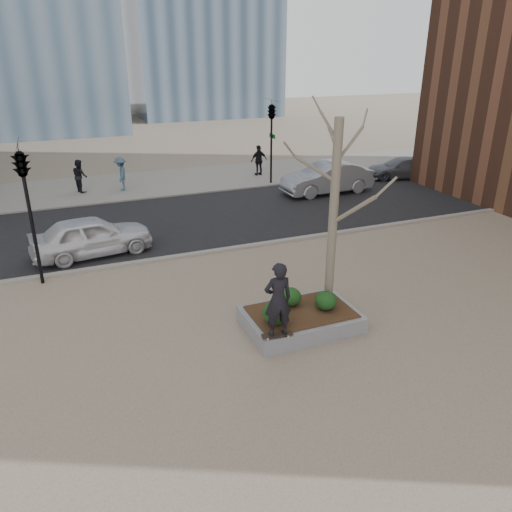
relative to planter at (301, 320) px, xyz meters
name	(u,v)px	position (x,y,z in m)	size (l,w,h in m)	color
ground	(267,334)	(-1.00, 0.00, -0.23)	(120.00, 120.00, 0.00)	gray
street	(177,221)	(-1.00, 10.00, -0.21)	(60.00, 8.00, 0.02)	black
far_sidewalk	(147,184)	(-1.00, 17.00, -0.21)	(60.00, 6.00, 0.02)	gray
planter	(301,320)	(0.00, 0.00, 0.00)	(3.00, 2.00, 0.45)	gray
planter_mulch	(301,312)	(0.00, 0.00, 0.25)	(2.70, 1.70, 0.04)	#382314
sycamore_tree	(335,185)	(1.00, 0.30, 3.56)	(2.80, 2.80, 6.60)	gray
shrub_left	(276,313)	(-0.89, -0.31, 0.56)	(0.70, 0.70, 0.60)	#193711
shrub_middle	(291,297)	(-0.11, 0.43, 0.52)	(0.59, 0.59, 0.50)	#123B15
shrub_right	(326,301)	(0.67, -0.14, 0.52)	(0.60, 0.60, 0.51)	#103514
skateboard	(277,335)	(-1.10, -0.88, 0.26)	(0.78, 0.20, 0.07)	black
skateboarder	(278,300)	(-1.10, -0.88, 1.26)	(0.70, 0.46, 1.92)	black
police_car	(92,236)	(-4.73, 7.42, 0.52)	(1.71, 4.26, 1.45)	white
car_silver	(327,178)	(7.33, 11.57, 0.59)	(1.67, 4.80, 1.58)	#93959B
car_third	(401,168)	(12.91, 12.81, 0.38)	(1.63, 4.02, 1.17)	#595E66
pedestrian_a	(80,176)	(-4.48, 16.58, 0.65)	(0.82, 0.64, 1.70)	black
pedestrian_b	(121,174)	(-2.46, 16.06, 0.68)	(1.14, 0.66, 1.77)	#416175
pedestrian_c	(259,160)	(5.57, 16.52, 0.68)	(1.03, 0.43, 1.76)	black
traffic_light_near	(31,217)	(-6.50, 5.60, 2.02)	(0.60, 2.48, 4.50)	black
traffic_light_far	(271,143)	(5.50, 14.60, 2.02)	(0.60, 2.48, 4.50)	black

